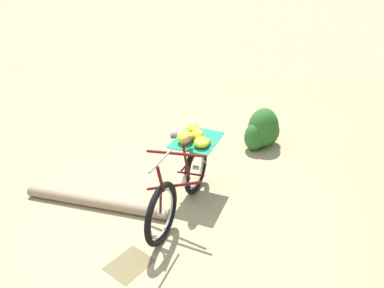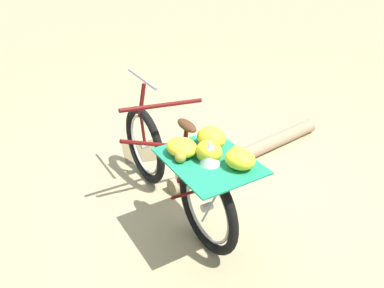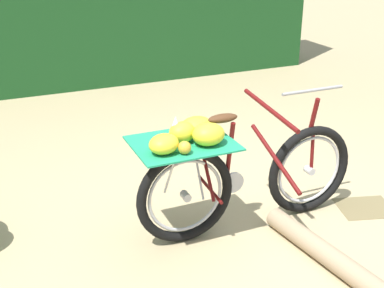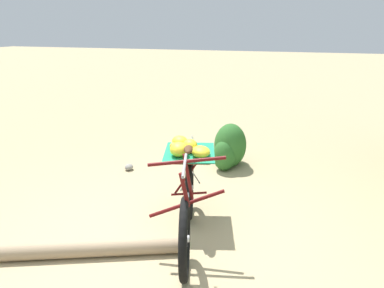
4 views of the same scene
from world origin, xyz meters
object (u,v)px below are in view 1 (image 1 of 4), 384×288
bicycle (185,173)px  fallen_log (97,202)px  path_stone (174,134)px  shrub_cluster (263,130)px

bicycle → fallen_log: bearing=-67.6°
bicycle → path_stone: (1.45, 1.45, -0.46)m
path_stone → fallen_log: bearing=-165.5°
bicycle → fallen_log: size_ratio=0.91×
shrub_cluster → bicycle: bearing=-179.0°
fallen_log → path_stone: (2.17, 0.56, -0.03)m
bicycle → shrub_cluster: bicycle is taller
shrub_cluster → path_stone: shrub_cluster is taller
shrub_cluster → path_stone: (-0.63, 1.41, -0.25)m
bicycle → shrub_cluster: size_ratio=2.50×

